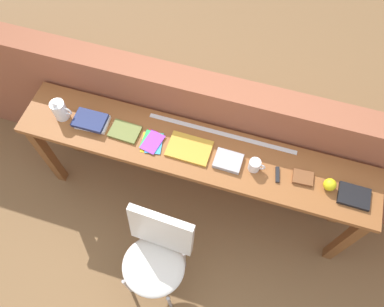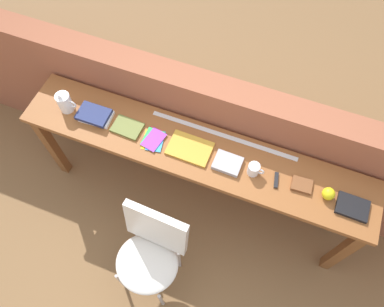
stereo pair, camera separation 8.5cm
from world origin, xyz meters
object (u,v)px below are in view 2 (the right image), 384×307
object	(u,v)px
book_open_centre	(190,148)
leather_journal_brown	(302,185)
chair_white_moulded	(150,251)
pitcher_white	(65,102)
book_repair_rightmost	(353,207)
book_stack_leftmost	(95,115)
mug	(254,169)
multitool_folded	(276,180)
magazine_cycling	(127,127)
sports_ball_small	(328,194)
pamphlet_pile_colourful	(153,139)

from	to	relation	value
book_open_centre	leather_journal_brown	size ratio (longest dim) A/B	2.25
chair_white_moulded	pitcher_white	world-z (taller)	pitcher_white
leather_journal_brown	book_repair_rightmost	xyz separation A→B (m)	(0.33, -0.03, 0.00)
book_stack_leftmost	mug	xyz separation A→B (m)	(1.17, -0.01, 0.02)
chair_white_moulded	book_open_centre	distance (m)	0.75
chair_white_moulded	multitool_folded	world-z (taller)	multitool_folded
multitool_folded	book_open_centre	bearing A→B (deg)	178.42
book_repair_rightmost	mug	bearing A→B (deg)	179.66
magazine_cycling	mug	distance (m)	0.92
book_open_centre	sports_ball_small	world-z (taller)	sports_ball_small
book_stack_leftmost	magazine_cycling	size ratio (longest dim) A/B	1.17
sports_ball_small	book_repair_rightmost	distance (m)	0.17
chair_white_moulded	mug	world-z (taller)	mug
mug	sports_ball_small	size ratio (longest dim) A/B	1.34
pamphlet_pile_colourful	leather_journal_brown	xyz separation A→B (m)	(1.03, 0.03, 0.00)
leather_journal_brown	mug	bearing A→B (deg)	-180.00
pamphlet_pile_colourful	sports_ball_small	bearing A→B (deg)	0.78
multitool_folded	leather_journal_brown	bearing A→B (deg)	8.50
pitcher_white	book_repair_rightmost	xyz separation A→B (m)	(2.03, -0.02, -0.07)
chair_white_moulded	multitool_folded	size ratio (longest dim) A/B	8.10
book_stack_leftmost	mug	bearing A→B (deg)	-0.53
book_repair_rightmost	leather_journal_brown	bearing A→B (deg)	175.10
book_repair_rightmost	book_stack_leftmost	bearing A→B (deg)	179.96
pamphlet_pile_colourful	multitool_folded	size ratio (longest dim) A/B	1.74
pitcher_white	pamphlet_pile_colourful	world-z (taller)	pitcher_white
chair_white_moulded	magazine_cycling	size ratio (longest dim) A/B	4.38
pitcher_white	book_repair_rightmost	size ratio (longest dim) A/B	0.93
chair_white_moulded	sports_ball_small	world-z (taller)	sports_ball_small
chair_white_moulded	magazine_cycling	distance (m)	0.87
pitcher_white	book_open_centre	world-z (taller)	pitcher_white
book_stack_leftmost	sports_ball_small	bearing A→B (deg)	-0.13
book_stack_leftmost	sports_ball_small	xyz separation A→B (m)	(1.65, -0.00, 0.01)
multitool_folded	sports_ball_small	xyz separation A→B (m)	(0.33, 0.01, 0.03)
chair_white_moulded	pitcher_white	distance (m)	1.20
pamphlet_pile_colourful	mug	bearing A→B (deg)	0.75
pitcher_white	mug	bearing A→B (deg)	-0.25
pamphlet_pile_colourful	sports_ball_small	distance (m)	1.19
book_open_centre	mug	world-z (taller)	mug
book_stack_leftmost	leather_journal_brown	size ratio (longest dim) A/B	1.84
chair_white_moulded	leather_journal_brown	xyz separation A→B (m)	(0.80, 0.67, 0.37)
chair_white_moulded	magazine_cycling	world-z (taller)	magazine_cycling
pitcher_white	sports_ball_small	bearing A→B (deg)	0.03
multitool_folded	magazine_cycling	bearing A→B (deg)	179.20
pamphlet_pile_colourful	multitool_folded	distance (m)	0.86
chair_white_moulded	pamphlet_pile_colourful	xyz separation A→B (m)	(-0.23, 0.64, 0.36)
book_open_centre	leather_journal_brown	bearing A→B (deg)	1.34
magazine_cycling	leather_journal_brown	bearing A→B (deg)	2.75
mug	book_stack_leftmost	bearing A→B (deg)	179.47
book_open_centre	leather_journal_brown	distance (m)	0.77
mug	multitool_folded	bearing A→B (deg)	-1.28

